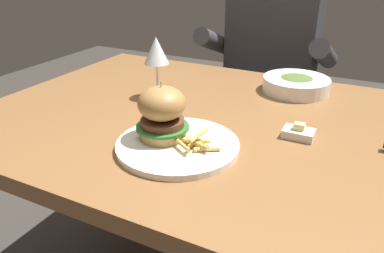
{
  "coord_description": "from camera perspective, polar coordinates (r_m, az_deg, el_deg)",
  "views": [
    {
      "loc": [
        0.33,
        -0.82,
        1.13
      ],
      "look_at": [
        -0.01,
        -0.16,
        0.78
      ],
      "focal_mm": 35.0,
      "sensor_mm": 36.0,
      "label": 1
    }
  ],
  "objects": [
    {
      "name": "diner_person",
      "position": [
        1.69,
        11.56,
        4.96
      ],
      "size": [
        0.51,
        0.36,
        1.18
      ],
      "color": "#282833",
      "rests_on": "ground"
    },
    {
      "name": "dining_table",
      "position": [
        1.01,
        4.57,
        -3.4
      ],
      "size": [
        1.29,
        0.88,
        0.74
      ],
      "color": "brown",
      "rests_on": "ground"
    },
    {
      "name": "main_plate",
      "position": [
        0.82,
        -2.19,
        -2.86
      ],
      "size": [
        0.27,
        0.27,
        0.01
      ],
      "primitive_type": "cylinder",
      "color": "white",
      "rests_on": "dining_table"
    },
    {
      "name": "burger_sandwich",
      "position": [
        0.82,
        -4.57,
        2.12
      ],
      "size": [
        0.12,
        0.12,
        0.13
      ],
      "color": "tan",
      "rests_on": "main_plate"
    },
    {
      "name": "soup_bowl",
      "position": [
        1.19,
        15.56,
        6.26
      ],
      "size": [
        0.2,
        0.2,
        0.05
      ],
      "color": "white",
      "rests_on": "dining_table"
    },
    {
      "name": "fries_pile",
      "position": [
        0.79,
        0.62,
        -2.45
      ],
      "size": [
        0.1,
        0.08,
        0.03
      ],
      "color": "#E0B251",
      "rests_on": "main_plate"
    },
    {
      "name": "butter_dish",
      "position": [
        0.9,
        15.93,
        -0.93
      ],
      "size": [
        0.07,
        0.05,
        0.04
      ],
      "color": "white",
      "rests_on": "dining_table"
    },
    {
      "name": "wine_glass",
      "position": [
        1.08,
        -5.46,
        11.15
      ],
      "size": [
        0.07,
        0.07,
        0.18
      ],
      "color": "silver",
      "rests_on": "dining_table"
    }
  ]
}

